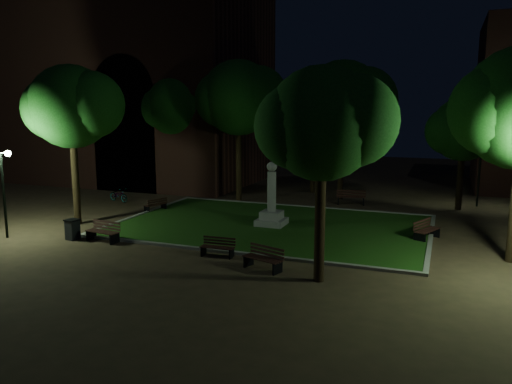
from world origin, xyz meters
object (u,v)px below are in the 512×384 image
monument (272,208)px  bench_west_near (104,232)px  bench_near_left (218,248)px  bench_near_right (264,259)px  trash_bin (73,229)px  bench_left_side (156,205)px  bicycle (119,195)px  bench_right_side (426,230)px  bench_far_side (351,197)px

monument → bench_west_near: size_ratio=1.89×
bench_near_left → bench_near_right: 2.46m
trash_bin → bench_left_side: bearing=88.4°
bench_west_near → bench_left_side: 6.57m
monument → bicycle: (-11.21, 2.72, -0.52)m
bench_west_near → bicycle: size_ratio=1.01×
bench_left_side → bicycle: bearing=-92.6°
bench_west_near → monument: bearing=49.1°
monument → bench_near_right: 6.80m
bench_near_left → bench_right_side: 9.61m
bench_left_side → bench_far_side: bench_far_side is taller
bench_near_left → bench_right_side: bench_right_side is taller
bench_right_side → bench_far_side: bench_far_side is taller
monument → trash_bin: monument is taller
trash_bin → bench_far_side: bearing=50.7°
bench_near_left → bench_near_right: bench_near_right is taller
bench_west_near → bench_right_side: bench_west_near is taller
bench_near_left → bench_right_side: size_ratio=0.83×
bench_right_side → monument: bearing=114.7°
bench_near_right → trash_bin: 9.61m
bench_far_side → bench_left_side: bearing=20.4°
bench_near_right → bench_far_side: bearing=105.4°
bench_near_right → bench_left_side: 12.05m
monument → bench_far_side: 7.54m
bench_far_side → trash_bin: bearing=40.7°
bench_near_left → monument: bearing=83.8°
monument → bench_right_side: bearing=0.9°
bench_near_left → bicycle: bearing=139.8°
bench_near_right → bench_west_near: bearing=-169.3°
bench_left_side → bicycle: bicycle is taller
bench_far_side → trash_bin: bench_far_side is taller
monument → bench_near_left: (-0.34, -5.60, -0.60)m
monument → bench_right_side: 7.40m
bench_near_right → bench_west_near: 8.14m
bicycle → bench_near_right: bearing=-108.4°
bench_near_right → trash_bin: bearing=-166.6°
bench_right_side → trash_bin: (-14.99, -5.73, 0.06)m
bench_west_near → bench_left_side: (-1.33, 6.43, -0.07)m
bench_near_right → bench_west_near: (-8.06, 1.13, 0.01)m
bench_near_left → bench_far_side: bearing=73.6°
bench_near_right → bench_far_side: bench_far_side is taller
bench_left_side → trash_bin: trash_bin is taller
bench_right_side → bench_far_side: 8.32m
bench_right_side → bicycle: bench_right_side is taller
bench_far_side → bench_near_right: bearing=76.8°
bench_near_right → bench_left_side: bench_near_right is taller
bench_left_side → trash_bin: (-0.18, -6.68, 0.12)m
bench_near_left → bench_far_side: 12.99m
bench_right_side → bench_far_side: bearing=57.8°
bench_near_left → bench_far_side: (3.06, 12.62, 0.09)m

